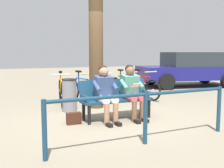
% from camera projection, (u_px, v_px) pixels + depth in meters
% --- Properties ---
extents(ground_plane, '(40.00, 40.00, 0.00)m').
position_uv_depth(ground_plane, '(110.00, 117.00, 6.20)').
color(ground_plane, gray).
extents(bench, '(1.62, 0.57, 0.87)m').
position_uv_depth(bench, '(116.00, 96.00, 6.06)').
color(bench, navy).
rests_on(bench, ground).
extents(person_reading, '(0.51, 0.78, 1.20)m').
position_uv_depth(person_reading, '(132.00, 89.00, 6.03)').
color(person_reading, '#4C8C7A').
rests_on(person_reading, ground).
extents(person_companion, '(0.51, 0.78, 1.20)m').
position_uv_depth(person_companion, '(105.00, 91.00, 5.76)').
color(person_companion, '#334772').
rests_on(person_companion, ground).
extents(handbag, '(0.30, 0.14, 0.24)m').
position_uv_depth(handbag, '(74.00, 118.00, 5.61)').
color(handbag, '#3F1E14').
rests_on(handbag, ground).
extents(tree_trunk, '(0.37, 0.37, 4.07)m').
position_uv_depth(tree_trunk, '(96.00, 31.00, 7.10)').
color(tree_trunk, '#4C3823').
rests_on(tree_trunk, ground).
extents(litter_bin, '(0.37, 0.37, 0.82)m').
position_uv_depth(litter_bin, '(69.00, 95.00, 6.80)').
color(litter_bin, slate).
rests_on(litter_bin, ground).
extents(bicycle_red, '(0.56, 1.65, 0.94)m').
position_uv_depth(bicycle_red, '(141.00, 87.00, 8.65)').
color(bicycle_red, black).
rests_on(bicycle_red, ground).
extents(bicycle_purple, '(0.48, 1.68, 0.94)m').
position_uv_depth(bicycle_purple, '(123.00, 88.00, 8.52)').
color(bicycle_purple, black).
rests_on(bicycle_purple, ground).
extents(bicycle_green, '(0.68, 1.60, 0.94)m').
position_uv_depth(bicycle_green, '(103.00, 88.00, 8.42)').
color(bicycle_green, black).
rests_on(bicycle_green, ground).
extents(bicycle_silver, '(0.59, 1.64, 0.94)m').
position_uv_depth(bicycle_silver, '(82.00, 91.00, 7.94)').
color(bicycle_silver, black).
rests_on(bicycle_silver, ground).
extents(bicycle_orange, '(0.48, 1.67, 0.94)m').
position_uv_depth(bicycle_orange, '(61.00, 92.00, 7.71)').
color(bicycle_orange, black).
rests_on(bicycle_orange, ground).
extents(railing_fence, '(3.28, 0.27, 0.85)m').
position_uv_depth(railing_fence, '(146.00, 107.00, 4.35)').
color(railing_fence, navy).
rests_on(railing_fence, ground).
extents(parked_car, '(4.44, 2.55, 1.47)m').
position_uv_depth(parked_car, '(189.00, 68.00, 11.76)').
color(parked_car, navy).
rests_on(parked_car, ground).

